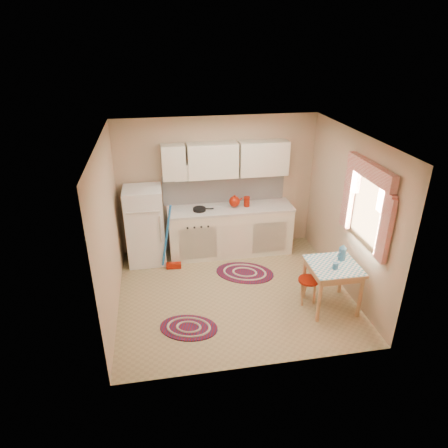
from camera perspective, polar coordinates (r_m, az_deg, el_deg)
The scene contains 14 objects.
room_shell at distance 5.98m, azimuth 2.55°, elevation 4.37°, with size 3.64×3.60×2.52m.
fridge at distance 7.14m, azimuth -11.20°, elevation -0.26°, with size 0.65×0.60×1.40m, color white.
broom at distance 6.87m, azimuth -7.44°, elevation -1.99°, with size 0.28×0.12×1.20m, color blue, non-canonical shape.
base_cabinets at distance 7.41m, azimuth 0.88°, elevation -1.02°, with size 2.25×0.60×0.88m, color white.
countertop at distance 7.21m, azimuth 0.91°, elevation 2.25°, with size 2.27×0.62×0.04m, color silver.
frying_pan at distance 7.07m, azimuth -3.53°, elevation 2.11°, with size 0.23×0.23×0.05m, color black.
red_kettle at distance 7.17m, azimuth 1.51°, elevation 3.24°, with size 0.22×0.20×0.22m, color #981605, non-canonical shape.
red_canister at distance 7.23m, azimuth 3.27°, elevation 3.13°, with size 0.11×0.11×0.16m, color #981605.
table at distance 6.22m, azimuth 15.04°, elevation -8.54°, with size 0.72×0.72×0.72m, color tan.
stool at distance 6.30m, azimuth 11.82°, elevation -9.32°, with size 0.31×0.31×0.42m, color #981605.
coffee_pot at distance 6.13m, azimuth 16.55°, elevation -3.89°, with size 0.13×0.11×0.27m, color #2F6892, non-canonical shape.
mug at distance 5.92m, azimuth 15.63°, elevation -5.80°, with size 0.08×0.08×0.10m, color #2F6892.
rug_center at distance 6.98m, azimuth 2.98°, elevation -6.96°, with size 1.00×0.67×0.02m, color maroon, non-canonical shape.
rug_left at distance 5.83m, azimuth -5.06°, elevation -14.54°, with size 0.83×0.55×0.02m, color maroon, non-canonical shape.
Camera 1 is at (-1.07, -5.20, 3.76)m, focal length 32.00 mm.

